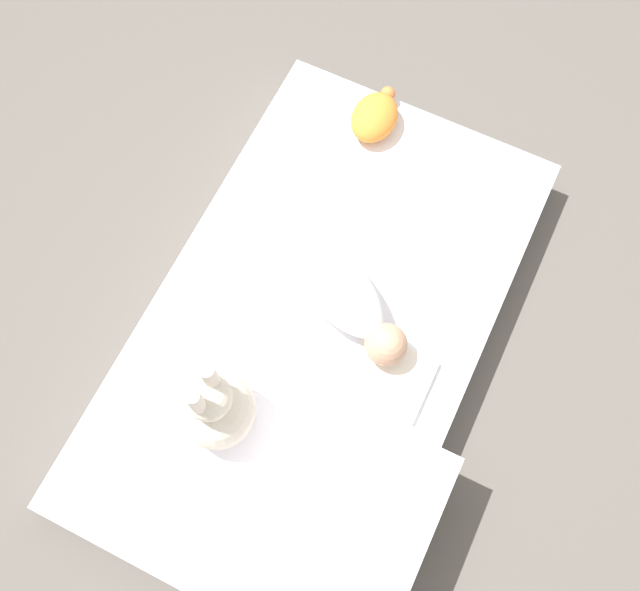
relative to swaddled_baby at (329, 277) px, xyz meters
name	(u,v)px	position (x,y,z in m)	size (l,w,h in m)	color
ground_plane	(317,338)	(-0.09, -0.01, -0.20)	(12.00, 12.00, 0.00)	#514C47
bed_mattress	(317,330)	(-0.09, -0.01, -0.14)	(1.34, 0.77, 0.12)	white
burp_cloth	(389,376)	(-0.14, -0.22, -0.07)	(0.16, 0.19, 0.02)	white
swaddled_baby	(329,277)	(0.00, 0.00, 0.00)	(0.32, 0.47, 0.16)	white
pillow	(352,513)	(-0.46, -0.28, -0.02)	(0.40, 0.33, 0.11)	white
bunny_plush	(215,407)	(-0.39, 0.09, 0.03)	(0.18, 0.18, 0.34)	beige
turtle_plush	(375,116)	(0.48, 0.10, -0.04)	(0.18, 0.12, 0.08)	orange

